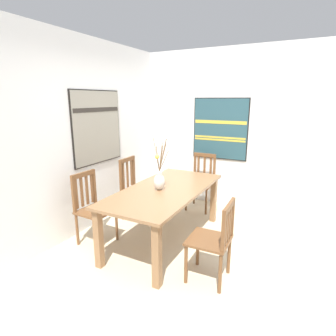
{
  "coord_description": "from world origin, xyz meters",
  "views": [
    {
      "loc": [
        -2.85,
        -0.99,
        1.87
      ],
      "look_at": [
        0.22,
        0.61,
        0.99
      ],
      "focal_mm": 29.31,
      "sensor_mm": 36.0,
      "label": 1
    }
  ],
  "objects_px": {
    "dining_table": "(165,196)",
    "painting_on_back_wall": "(97,127)",
    "chair_0": "(93,207)",
    "painting_on_side_wall": "(220,129)",
    "centerpiece_vase": "(159,179)",
    "chair_1": "(215,239)",
    "chair_3": "(201,181)",
    "chair_2": "(135,188)"
  },
  "relations": [
    {
      "from": "dining_table",
      "to": "painting_on_back_wall",
      "type": "distance_m",
      "value": 1.45
    },
    {
      "from": "dining_table",
      "to": "chair_0",
      "type": "distance_m",
      "value": 0.97
    },
    {
      "from": "painting_on_side_wall",
      "to": "centerpiece_vase",
      "type": "bearing_deg",
      "value": 172.2
    },
    {
      "from": "centerpiece_vase",
      "to": "painting_on_side_wall",
      "type": "distance_m",
      "value": 1.82
    },
    {
      "from": "chair_0",
      "to": "dining_table",
      "type": "bearing_deg",
      "value": -61.17
    },
    {
      "from": "chair_1",
      "to": "painting_on_back_wall",
      "type": "xyz_separation_m",
      "value": [
        0.62,
        2.03,
        0.99
      ]
    },
    {
      "from": "chair_0",
      "to": "chair_1",
      "type": "bearing_deg",
      "value": -91.41
    },
    {
      "from": "chair_1",
      "to": "chair_3",
      "type": "xyz_separation_m",
      "value": [
        1.81,
        0.83,
        0.01
      ]
    },
    {
      "from": "chair_2",
      "to": "chair_3",
      "type": "height_order",
      "value": "chair_2"
    },
    {
      "from": "centerpiece_vase",
      "to": "chair_0",
      "type": "bearing_deg",
      "value": 115.54
    },
    {
      "from": "chair_1",
      "to": "chair_0",
      "type": "bearing_deg",
      "value": 88.59
    },
    {
      "from": "chair_0",
      "to": "chair_3",
      "type": "height_order",
      "value": "chair_3"
    },
    {
      "from": "centerpiece_vase",
      "to": "painting_on_side_wall",
      "type": "xyz_separation_m",
      "value": [
        1.74,
        -0.24,
        0.49
      ]
    },
    {
      "from": "painting_on_back_wall",
      "to": "painting_on_side_wall",
      "type": "distance_m",
      "value": 2.08
    },
    {
      "from": "chair_0",
      "to": "painting_on_side_wall",
      "type": "xyz_separation_m",
      "value": [
        2.12,
        -1.03,
        0.88
      ]
    },
    {
      "from": "dining_table",
      "to": "chair_1",
      "type": "bearing_deg",
      "value": -120.8
    },
    {
      "from": "chair_2",
      "to": "centerpiece_vase",
      "type": "bearing_deg",
      "value": -125.38
    },
    {
      "from": "dining_table",
      "to": "chair_3",
      "type": "distance_m",
      "value": 1.32
    },
    {
      "from": "chair_3",
      "to": "painting_on_back_wall",
      "type": "xyz_separation_m",
      "value": [
        -1.2,
        1.2,
        0.98
      ]
    },
    {
      "from": "chair_1",
      "to": "painting_on_side_wall",
      "type": "height_order",
      "value": "painting_on_side_wall"
    },
    {
      "from": "chair_1",
      "to": "chair_2",
      "type": "xyz_separation_m",
      "value": [
        0.95,
        1.63,
        0.02
      ]
    },
    {
      "from": "centerpiece_vase",
      "to": "chair_2",
      "type": "relative_size",
      "value": 0.73
    },
    {
      "from": "chair_0",
      "to": "painting_on_side_wall",
      "type": "height_order",
      "value": "painting_on_side_wall"
    },
    {
      "from": "chair_2",
      "to": "painting_on_back_wall",
      "type": "height_order",
      "value": "painting_on_back_wall"
    },
    {
      "from": "chair_2",
      "to": "chair_1",
      "type": "bearing_deg",
      "value": -120.29
    },
    {
      "from": "dining_table",
      "to": "centerpiece_vase",
      "type": "xyz_separation_m",
      "value": [
        -0.08,
        0.04,
        0.24
      ]
    },
    {
      "from": "dining_table",
      "to": "painting_on_back_wall",
      "type": "height_order",
      "value": "painting_on_back_wall"
    },
    {
      "from": "chair_2",
      "to": "painting_on_back_wall",
      "type": "xyz_separation_m",
      "value": [
        -0.34,
        0.4,
        0.98
      ]
    },
    {
      "from": "painting_on_side_wall",
      "to": "chair_3",
      "type": "bearing_deg",
      "value": 151.93
    },
    {
      "from": "chair_2",
      "to": "painting_on_side_wall",
      "type": "height_order",
      "value": "painting_on_side_wall"
    },
    {
      "from": "chair_0",
      "to": "centerpiece_vase",
      "type": "bearing_deg",
      "value": -64.46
    },
    {
      "from": "dining_table",
      "to": "chair_0",
      "type": "relative_size",
      "value": 2.03
    },
    {
      "from": "centerpiece_vase",
      "to": "painting_on_side_wall",
      "type": "height_order",
      "value": "painting_on_side_wall"
    },
    {
      "from": "painting_on_back_wall",
      "to": "painting_on_side_wall",
      "type": "relative_size",
      "value": 1.01
    },
    {
      "from": "centerpiece_vase",
      "to": "chair_0",
      "type": "height_order",
      "value": "centerpiece_vase"
    },
    {
      "from": "chair_0",
      "to": "chair_1",
      "type": "xyz_separation_m",
      "value": [
        -0.04,
        -1.68,
        -0.02
      ]
    },
    {
      "from": "dining_table",
      "to": "centerpiece_vase",
      "type": "height_order",
      "value": "centerpiece_vase"
    },
    {
      "from": "chair_3",
      "to": "painting_on_back_wall",
      "type": "bearing_deg",
      "value": 134.89
    },
    {
      "from": "dining_table",
      "to": "chair_3",
      "type": "relative_size",
      "value": 2.02
    },
    {
      "from": "centerpiece_vase",
      "to": "painting_on_back_wall",
      "type": "height_order",
      "value": "painting_on_back_wall"
    },
    {
      "from": "chair_3",
      "to": "painting_on_side_wall",
      "type": "relative_size",
      "value": 0.91
    },
    {
      "from": "chair_2",
      "to": "painting_on_side_wall",
      "type": "distance_m",
      "value": 1.79
    }
  ]
}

